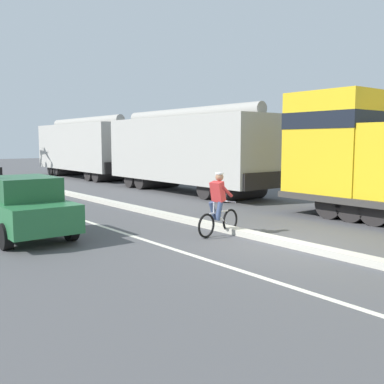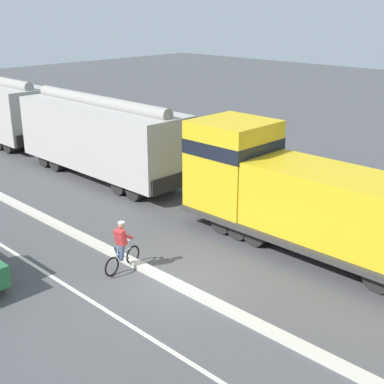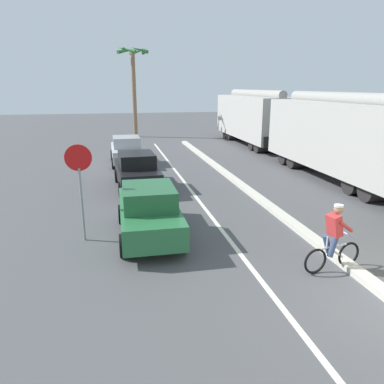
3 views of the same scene
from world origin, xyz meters
name	(u,v)px [view 3 (image 3 of 3)]	position (x,y,z in m)	size (l,w,h in m)	color
median_curb	(278,213)	(0.00, 6.00, 0.08)	(0.36, 36.00, 0.16)	beige
lane_stripe	(214,220)	(-2.40, 6.00, 0.00)	(0.14, 36.00, 0.01)	silver
hopper_car_lead	(341,137)	(5.17, 10.50, 2.08)	(2.90, 10.60, 4.18)	#ADABA3
hopper_car_middle	(254,118)	(5.17, 22.10, 2.08)	(2.90, 10.60, 4.18)	#AEABA3
parked_car_green	(149,211)	(-4.71, 4.98, 0.82)	(1.87, 4.22, 1.62)	#286B3D
parked_car_black	(137,170)	(-4.68, 10.77, 0.82)	(1.98, 4.27, 1.62)	black
parked_car_silver	(127,150)	(-4.89, 16.41, 0.82)	(1.89, 4.23, 1.62)	#B7BABF
cyclist	(334,240)	(-0.48, 1.85, 0.82)	(1.69, 0.53, 1.71)	black
stop_sign	(80,174)	(-6.65, 5.11, 2.02)	(0.76, 0.08, 2.88)	gray
palm_tree_near	(133,71)	(-3.57, 28.68, 5.67)	(2.75, 2.80, 7.74)	#846647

